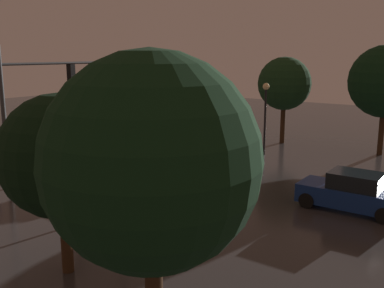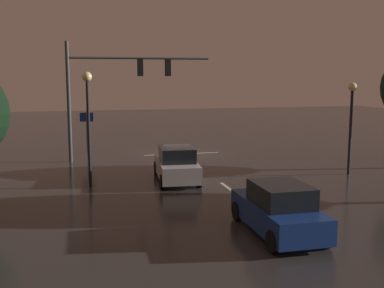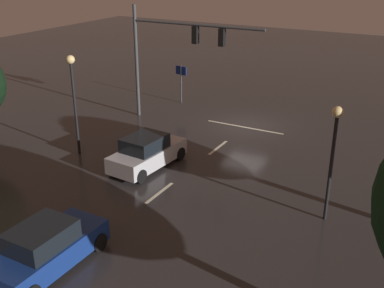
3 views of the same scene
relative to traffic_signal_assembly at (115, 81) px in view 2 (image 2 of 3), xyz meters
name	(u,v)px [view 2 (image 2 of 3)]	position (x,y,z in m)	size (l,w,h in m)	color
ground_plane	(181,153)	(-4.36, -1.45, -4.81)	(80.00, 80.00, 0.00)	#2D2B2B
traffic_signal_assembly	(115,81)	(0.00, 0.00, 0.00)	(8.60, 0.47, 7.09)	#383A3D
lane_dash_far	(196,164)	(-4.36, 2.55, -4.81)	(2.20, 0.16, 0.01)	beige
lane_dash_mid	(228,188)	(-4.36, 8.55, -4.81)	(2.20, 0.16, 0.01)	beige
lane_dash_near	(284,229)	(-4.36, 14.55, -4.81)	(2.20, 0.16, 0.01)	beige
stop_bar	(182,154)	(-4.36, -1.19, -4.81)	(5.00, 0.16, 0.01)	beige
car_approaching	(176,165)	(-2.37, 6.52, -4.01)	(2.20, 4.48, 1.70)	#B7B7BC
car_distant	(279,210)	(-3.97, 14.93, -4.01)	(1.93, 4.38, 1.70)	navy
street_lamp_left_kerb	(351,110)	(-11.42, 7.18, -1.44)	(0.44, 0.44, 4.77)	black
street_lamp_right_kerb	(88,108)	(1.79, 6.86, -1.13)	(0.44, 0.44, 5.30)	black
route_sign	(87,123)	(1.62, -3.73, -2.87)	(0.90, 0.20, 2.69)	#383A3D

